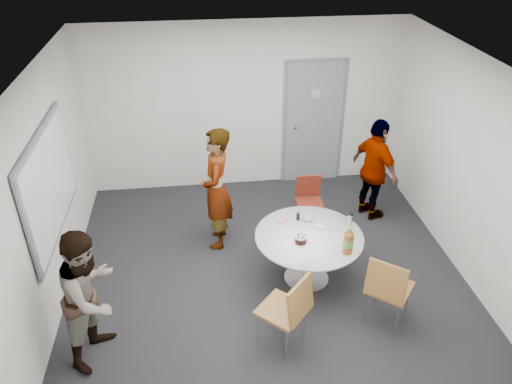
{
  "coord_description": "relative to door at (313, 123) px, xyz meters",
  "views": [
    {
      "loc": [
        -0.77,
        -4.88,
        4.26
      ],
      "look_at": [
        -0.12,
        0.25,
        1.14
      ],
      "focal_mm": 35.0,
      "sensor_mm": 36.0,
      "label": 1
    }
  ],
  "objects": [
    {
      "name": "floor",
      "position": [
        -1.1,
        -2.48,
        -1.03
      ],
      "size": [
        5.0,
        5.0,
        0.0
      ],
      "primitive_type": "plane",
      "color": "black",
      "rests_on": "ground"
    },
    {
      "name": "ceiling",
      "position": [
        -1.1,
        -2.48,
        1.67
      ],
      "size": [
        5.0,
        5.0,
        0.0
      ],
      "primitive_type": "plane",
      "rotation": [
        3.14,
        0.0,
        0.0
      ],
      "color": "silver",
      "rests_on": "wall_back"
    },
    {
      "name": "wall_back",
      "position": [
        -1.1,
        0.02,
        0.32
      ],
      "size": [
        5.0,
        0.0,
        5.0
      ],
      "primitive_type": "plane",
      "rotation": [
        1.57,
        0.0,
        0.0
      ],
      "color": "beige",
      "rests_on": "floor"
    },
    {
      "name": "wall_left",
      "position": [
        -3.6,
        -2.48,
        0.32
      ],
      "size": [
        0.0,
        5.0,
        5.0
      ],
      "primitive_type": "plane",
      "rotation": [
        1.57,
        0.0,
        1.57
      ],
      "color": "beige",
      "rests_on": "floor"
    },
    {
      "name": "wall_right",
      "position": [
        1.4,
        -2.48,
        0.32
      ],
      "size": [
        0.0,
        5.0,
        5.0
      ],
      "primitive_type": "plane",
      "rotation": [
        1.57,
        0.0,
        -1.57
      ],
      "color": "beige",
      "rests_on": "floor"
    },
    {
      "name": "wall_front",
      "position": [
        -1.1,
        -4.98,
        0.32
      ],
      "size": [
        5.0,
        0.0,
        5.0
      ],
      "primitive_type": "plane",
      "rotation": [
        -1.57,
        0.0,
        0.0
      ],
      "color": "beige",
      "rests_on": "floor"
    },
    {
      "name": "door",
      "position": [
        0.0,
        0.0,
        0.0
      ],
      "size": [
        1.02,
        0.17,
        2.12
      ],
      "color": "slate",
      "rests_on": "wall_back"
    },
    {
      "name": "whiteboard",
      "position": [
        -3.56,
        -2.28,
        0.42
      ],
      "size": [
        0.04,
        1.9,
        1.25
      ],
      "color": "gray",
      "rests_on": "wall_left"
    },
    {
      "name": "table",
      "position": [
        -0.58,
        -2.6,
        -0.43
      ],
      "size": [
        1.32,
        1.32,
        1.03
      ],
      "color": "white",
      "rests_on": "floor"
    },
    {
      "name": "chair_near_left",
      "position": [
        -1.04,
        -3.63,
        -0.45
      ],
      "size": [
        0.66,
        0.65,
        0.94
      ],
      "rotation": [
        0.0,
        0.0,
        0.83
      ],
      "color": "brown",
      "rests_on": "floor"
    },
    {
      "name": "chair_near_right",
      "position": [
        0.07,
        -3.45,
        -0.45
      ],
      "size": [
        0.65,
        0.66,
        0.94
      ],
      "rotation": [
        0.0,
        0.0,
        -0.68
      ],
      "color": "brown",
      "rests_on": "floor"
    },
    {
      "name": "chair_far",
      "position": [
        -0.34,
        -1.37,
        -0.55
      ],
      "size": [
        0.39,
        0.42,
        0.79
      ],
      "rotation": [
        0.0,
        0.0,
        3.11
      ],
      "color": "maroon",
      "rests_on": "floor"
    },
    {
      "name": "person_main",
      "position": [
        -1.68,
        -1.64,
        -0.16
      ],
      "size": [
        0.48,
        0.67,
        1.73
      ],
      "primitive_type": "imported",
      "rotation": [
        0.0,
        0.0,
        -1.68
      ],
      "color": "#A5C6EA",
      "rests_on": "floor"
    },
    {
      "name": "person_left",
      "position": [
        -3.05,
        -3.43,
        -0.25
      ],
      "size": [
        0.83,
        0.92,
        1.55
      ],
      "primitive_type": "imported",
      "rotation": [
        0.0,
        0.0,
        1.18
      ],
      "color": "white",
      "rests_on": "floor"
    },
    {
      "name": "person_right",
      "position": [
        0.65,
        -1.25,
        -0.24
      ],
      "size": [
        0.7,
        1.0,
        1.57
      ],
      "primitive_type": "imported",
      "rotation": [
        0.0,
        0.0,
        1.95
      ],
      "color": "black",
      "rests_on": "floor"
    }
  ]
}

